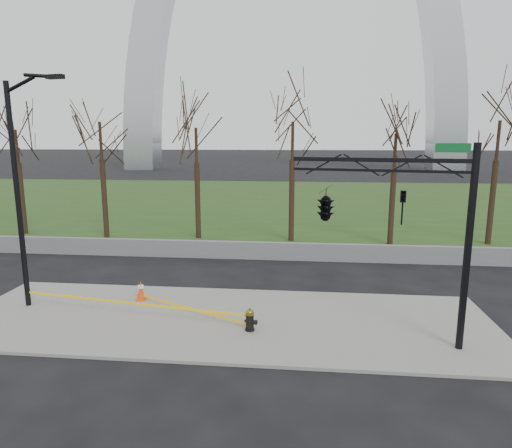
# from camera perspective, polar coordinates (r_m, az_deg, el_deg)

# --- Properties ---
(ground) EXTENTS (500.00, 500.00, 0.00)m
(ground) POSITION_cam_1_polar(r_m,az_deg,el_deg) (15.38, -4.19, -12.41)
(ground) COLOR black
(ground) RESTS_ON ground
(sidewalk) EXTENTS (18.00, 6.00, 0.10)m
(sidewalk) POSITION_cam_1_polar(r_m,az_deg,el_deg) (15.36, -4.19, -12.24)
(sidewalk) COLOR slate
(sidewalk) RESTS_ON ground
(grass_strip) EXTENTS (120.00, 40.00, 0.06)m
(grass_strip) POSITION_cam_1_polar(r_m,az_deg,el_deg) (44.39, 2.54, 3.04)
(grass_strip) COLOR #263C15
(grass_strip) RESTS_ON ground
(guardrail) EXTENTS (60.00, 0.30, 0.90)m
(guardrail) POSITION_cam_1_polar(r_m,az_deg,el_deg) (22.75, -0.71, -3.43)
(guardrail) COLOR #59595B
(guardrail) RESTS_ON ground
(tree_row) EXTENTS (44.22, 4.00, 7.60)m
(tree_row) POSITION_cam_1_polar(r_m,az_deg,el_deg) (26.23, -1.66, 5.90)
(tree_row) COLOR black
(tree_row) RESTS_ON ground
(fire_hydrant) EXTENTS (0.47, 0.33, 0.75)m
(fire_hydrant) POSITION_cam_1_polar(r_m,az_deg,el_deg) (14.29, -0.77, -12.32)
(fire_hydrant) COLOR black
(fire_hydrant) RESTS_ON sidewalk
(traffic_cone) EXTENTS (0.46, 0.46, 0.73)m
(traffic_cone) POSITION_cam_1_polar(r_m,az_deg,el_deg) (17.40, -14.66, -8.30)
(traffic_cone) COLOR #EE3B0C
(traffic_cone) RESTS_ON sidewalk
(street_light) EXTENTS (2.37, 0.64, 8.21)m
(street_light) POSITION_cam_1_polar(r_m,az_deg,el_deg) (17.35, -28.09, 5.04)
(street_light) COLOR black
(street_light) RESTS_ON ground
(traffic_signal_mast) EXTENTS (5.00, 2.54, 6.00)m
(traffic_signal_mast) POSITION_cam_1_polar(r_m,az_deg,el_deg) (13.37, 12.24, 2.34)
(traffic_signal_mast) COLOR black
(traffic_signal_mast) RESTS_ON ground
(caution_tape) EXTENTS (8.34, 2.31, 0.39)m
(caution_tape) POSITION_cam_1_polar(r_m,az_deg,el_deg) (15.79, -13.14, -10.18)
(caution_tape) COLOR yellow
(caution_tape) RESTS_ON ground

